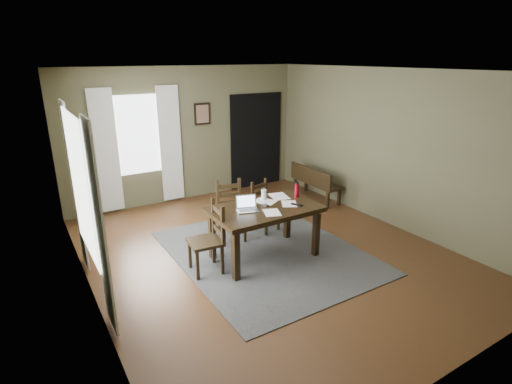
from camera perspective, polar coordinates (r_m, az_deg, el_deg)
ground at (r=6.24m, az=1.46°, el=-8.65°), size 5.00×6.00×0.01m
room_shell at (r=5.64m, az=1.61°, el=7.86°), size 5.02×6.02×2.71m
rug at (r=6.24m, az=1.46°, el=-8.56°), size 2.60×3.20×0.01m
dining_table at (r=5.82m, az=1.23°, el=-3.10°), size 1.58×0.95×0.79m
chair_end at (r=5.57m, az=-6.75°, el=-6.68°), size 0.48×0.48×1.00m
chair_back_left at (r=6.52m, az=-3.59°, el=-2.75°), size 0.52×0.52×0.97m
chair_back_right at (r=6.84m, az=1.16°, el=-2.11°), size 0.46×0.46×0.87m
bench at (r=8.39m, az=8.33°, el=1.66°), size 0.40×1.25×0.71m
laptop at (r=5.68m, az=-1.30°, el=-2.03°), size 0.36×0.32×0.20m
computer_mouse at (r=5.83m, az=1.36°, el=-1.90°), size 0.06×0.09×0.03m
tv_remote at (r=5.89m, az=5.84°, el=-1.80°), size 0.14×0.17×0.02m
drinking_glass at (r=6.05m, az=1.13°, el=-0.40°), size 0.10×0.10×0.17m
water_bottle at (r=6.20m, az=5.84°, el=0.29°), size 0.09×0.09×0.25m
paper_b at (r=5.94m, az=4.76°, el=-1.68°), size 0.33×0.35×0.00m
paper_c at (r=6.02m, az=1.32°, el=-1.34°), size 0.36×0.39×0.00m
paper_d at (r=6.24m, az=3.29°, el=-0.61°), size 0.32×0.38×0.00m
paper_e at (r=5.60m, az=2.30°, el=-2.95°), size 0.31×0.35×0.00m
window_left at (r=5.07m, az=-23.87°, el=0.81°), size 0.01×1.30×1.70m
window_back at (r=8.00m, az=-16.52°, el=7.82°), size 1.00×0.01×1.50m
curtain_left_near at (r=4.39m, az=-21.39°, el=-5.05°), size 0.03×0.48×2.30m
curtain_left_far at (r=5.92m, az=-24.49°, el=0.65°), size 0.03×0.48×2.30m
curtain_back_left at (r=7.88m, az=-20.63°, el=5.37°), size 0.44×0.03×2.30m
curtain_back_right at (r=8.20m, az=-12.12°, el=6.65°), size 0.44×0.03×2.30m
framed_picture at (r=8.39m, az=-7.68°, el=11.00°), size 0.34×0.03×0.44m
doorway_back at (r=9.11m, az=0.02°, el=7.32°), size 1.30×0.03×2.10m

